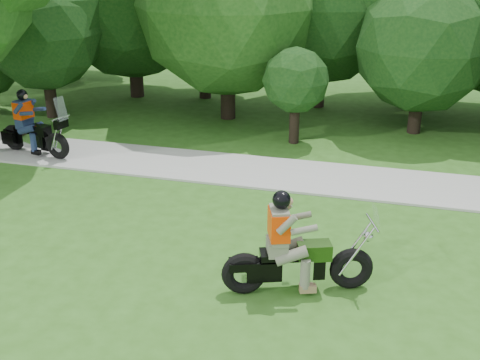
# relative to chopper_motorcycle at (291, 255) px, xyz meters

# --- Properties ---
(walkway) EXTENTS (60.00, 2.20, 0.06)m
(walkway) POSITION_rel_chopper_motorcycle_xyz_m (0.05, 5.29, -0.67)
(walkway) COLOR #A5A5A0
(walkway) RESTS_ON ground
(tree_line) EXTENTS (39.79, 11.05, 7.45)m
(tree_line) POSITION_rel_chopper_motorcycle_xyz_m (2.49, 11.85, 2.94)
(tree_line) COLOR black
(tree_line) RESTS_ON ground
(chopper_motorcycle) EXTENTS (2.58, 1.33, 1.89)m
(chopper_motorcycle) POSITION_rel_chopper_motorcycle_xyz_m (0.00, 0.00, 0.00)
(chopper_motorcycle) COLOR black
(chopper_motorcycle) RESTS_ON ground
(touring_motorcycle) EXTENTS (2.36, 1.04, 1.81)m
(touring_motorcycle) POSITION_rel_chopper_motorcycle_xyz_m (-8.26, 4.93, 0.02)
(touring_motorcycle) COLOR black
(touring_motorcycle) RESTS_ON walkway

